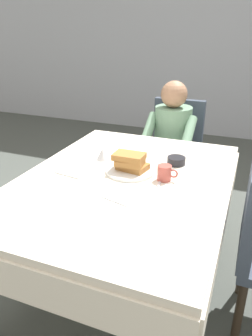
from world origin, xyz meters
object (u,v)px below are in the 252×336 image
bowl_butter (176,161)px  syrup_pitcher (103,154)px  diner_person (171,137)px  cup_coffee (165,173)px  dining_table_main (124,192)px  plate_breakfast (130,171)px  spoon_near_edge (114,201)px  breakfast_stack (131,162)px  chair_diner (175,147)px  knife_right_of_plate (161,178)px  fork_left_of_plate (99,168)px

bowl_butter → syrup_pitcher: (-0.44, -0.10, 0.02)m
diner_person → cup_coffee: (0.20, -0.96, 0.11)m
dining_table_main → cup_coffee: bearing=14.9°
dining_table_main → plate_breakfast: plate_breakfast is taller
diner_person → bowl_butter: 0.75m
cup_coffee → spoon_near_edge: 0.35m
breakfast_stack → cup_coffee: bearing=-7.4°
dining_table_main → spoon_near_edge: size_ratio=10.16×
chair_diner → knife_right_of_plate: (0.18, -1.10, 0.21)m
diner_person → fork_left_of_plate: bearing=78.3°
bowl_butter → spoon_near_edge: bowl_butter is taller
diner_person → bowl_butter: size_ratio=10.18×
chair_diner → knife_right_of_plate: bearing=99.4°
dining_table_main → syrup_pitcher: size_ratio=19.05×
dining_table_main → syrup_pitcher: syrup_pitcher is taller
plate_breakfast → knife_right_of_plate: plate_breakfast is taller
bowl_butter → knife_right_of_plate: 0.24m
breakfast_stack → syrup_pitcher: breakfast_stack is taller
plate_breakfast → knife_right_of_plate: (0.19, -0.02, -0.01)m
fork_left_of_plate → breakfast_stack: bearing=-80.5°
cup_coffee → syrup_pitcher: size_ratio=1.41×
diner_person → cup_coffee: diner_person is taller
fork_left_of_plate → spoon_near_edge: size_ratio=1.20×
plate_breakfast → knife_right_of_plate: 0.19m
cup_coffee → syrup_pitcher: (-0.44, 0.14, -0.01)m
diner_person → plate_breakfast: diner_person is taller
dining_table_main → chair_diner: (0.01, 1.17, -0.12)m
chair_diner → syrup_pitcher: (-0.24, -0.97, 0.25)m
diner_person → syrup_pitcher: (-0.24, -0.81, 0.11)m
chair_diner → plate_breakfast: (-0.01, -1.08, 0.22)m
dining_table_main → fork_left_of_plate: bearing=160.5°
spoon_near_edge → diner_person: bearing=106.8°
diner_person → syrup_pitcher: size_ratio=14.00×
diner_person → fork_left_of_plate: size_ratio=6.22×
plate_breakfast → cup_coffee: cup_coffee is taller
dining_table_main → spoon_near_edge: bearing=-78.0°
breakfast_stack → syrup_pitcher: 0.26m
diner_person → fork_left_of_plate: 0.97m
syrup_pitcher → plate_breakfast: bearing=-26.5°
bowl_butter → diner_person: bearing=106.2°
dining_table_main → knife_right_of_plate: 0.23m
cup_coffee → spoon_near_edge: bearing=-117.0°
cup_coffee → fork_left_of_plate: (-0.40, 0.01, -0.04)m
dining_table_main → fork_left_of_plate: (-0.18, 0.07, 0.09)m
dining_table_main → knife_right_of_plate: knife_right_of_plate is taller
bowl_butter → knife_right_of_plate: size_ratio=0.55×
dining_table_main → plate_breakfast: 0.13m
plate_breakfast → syrup_pitcher: size_ratio=3.50×
knife_right_of_plate → spoon_near_edge: (-0.14, -0.32, 0.00)m
breakfast_stack → fork_left_of_plate: bearing=-174.5°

